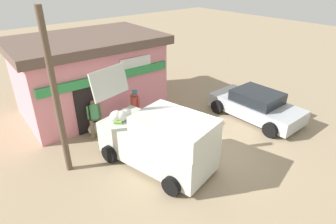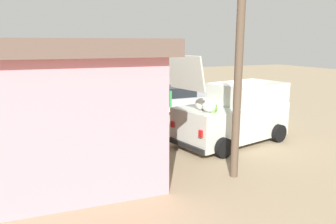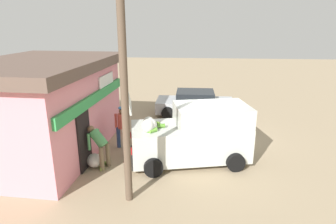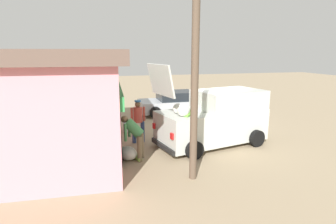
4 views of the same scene
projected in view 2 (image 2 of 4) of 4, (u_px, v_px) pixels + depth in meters
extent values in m
plane|color=#9E896B|center=(223.00, 128.00, 13.20)|extent=(60.00, 60.00, 0.00)
cube|color=pink|center=(68.00, 109.00, 9.21)|extent=(6.19, 4.17, 3.13)
cube|color=green|center=(136.00, 84.00, 9.76)|extent=(5.71, 0.39, 0.36)
cube|color=black|center=(146.00, 131.00, 9.01)|extent=(0.90, 0.10, 2.00)
cube|color=white|center=(125.00, 70.00, 10.90)|extent=(1.50, 0.13, 0.60)
cube|color=brown|center=(64.00, 47.00, 8.84)|extent=(6.72, 4.69, 0.37)
cube|color=silver|center=(232.00, 121.00, 11.19)|extent=(2.61, 4.31, 1.16)
cube|color=silver|center=(248.00, 93.00, 11.43)|extent=(2.21, 2.81, 0.70)
cube|color=black|center=(269.00, 91.00, 12.13)|extent=(1.49, 0.41, 0.53)
cube|color=silver|center=(185.00, 73.00, 9.60)|extent=(1.62, 0.62, 1.04)
ellipsoid|color=silver|center=(201.00, 104.00, 10.22)|extent=(0.44, 0.37, 0.37)
ellipsoid|color=silver|center=(209.00, 105.00, 10.03)|extent=(0.47, 0.39, 0.39)
ellipsoid|color=silver|center=(209.00, 105.00, 9.87)|extent=(0.50, 0.41, 0.41)
cylinder|color=#6EA32F|center=(203.00, 106.00, 10.59)|extent=(0.22, 0.29, 0.12)
cylinder|color=#5EB235|center=(210.00, 110.00, 9.89)|extent=(0.22, 0.18, 0.15)
cylinder|color=#6DB63B|center=(214.00, 110.00, 9.91)|extent=(0.30, 0.30, 0.14)
cylinder|color=#548F2E|center=(213.00, 107.00, 10.40)|extent=(0.20, 0.28, 0.14)
cube|color=black|center=(186.00, 146.00, 10.12)|extent=(1.66, 0.45, 0.16)
cube|color=red|center=(201.00, 134.00, 9.45)|extent=(0.15, 0.09, 0.20)
cube|color=red|center=(172.00, 124.00, 10.54)|extent=(0.15, 0.09, 0.20)
cylinder|color=black|center=(279.00, 133.00, 11.31)|extent=(0.35, 0.66, 0.62)
cylinder|color=black|center=(237.00, 122.00, 12.83)|extent=(0.35, 0.66, 0.62)
cylinder|color=black|center=(223.00, 148.00, 9.74)|extent=(0.35, 0.66, 0.62)
cylinder|color=black|center=(184.00, 134.00, 11.26)|extent=(0.35, 0.66, 0.62)
cube|color=#B2B7BC|center=(172.00, 102.00, 16.33)|extent=(1.87, 4.12, 0.61)
cube|color=#1E2328|center=(172.00, 91.00, 16.22)|extent=(1.63, 1.98, 0.48)
cylinder|color=black|center=(206.00, 106.00, 16.02)|extent=(0.22, 0.64, 0.63)
cylinder|color=black|center=(188.00, 100.00, 17.81)|extent=(0.22, 0.64, 0.63)
cylinder|color=black|center=(153.00, 111.00, 14.93)|extent=(0.22, 0.64, 0.63)
cylinder|color=black|center=(140.00, 104.00, 16.71)|extent=(0.22, 0.64, 0.63)
cylinder|color=navy|center=(156.00, 132.00, 11.17)|extent=(0.15, 0.15, 0.81)
cylinder|color=navy|center=(147.00, 133.00, 11.00)|extent=(0.15, 0.15, 0.81)
cylinder|color=#CC4C3F|center=(151.00, 112.00, 10.94)|extent=(0.37, 0.37, 0.58)
sphere|color=brown|center=(151.00, 101.00, 10.85)|extent=(0.22, 0.22, 0.22)
cylinder|color=#3872B2|center=(151.00, 97.00, 10.83)|extent=(0.24, 0.24, 0.05)
cylinder|color=#CC4C3F|center=(157.00, 111.00, 11.05)|extent=(0.09, 0.09, 0.55)
cylinder|color=#CC4C3F|center=(145.00, 113.00, 10.82)|extent=(0.09, 0.09, 0.55)
cylinder|color=#726047|center=(167.00, 149.00, 9.25)|extent=(0.15, 0.15, 0.84)
cylinder|color=#726047|center=(166.00, 146.00, 9.59)|extent=(0.15, 0.15, 0.84)
cylinder|color=#4C9959|center=(159.00, 127.00, 9.28)|extent=(0.55, 0.74, 0.66)
sphere|color=#8C6647|center=(149.00, 117.00, 9.20)|extent=(0.23, 0.23, 0.23)
cylinder|color=#4C9959|center=(152.00, 131.00, 9.05)|extent=(0.09, 0.09, 0.57)
cylinder|color=#4C9959|center=(152.00, 127.00, 9.52)|extent=(0.09, 0.09, 0.57)
ellipsoid|color=silver|center=(152.00, 155.00, 9.40)|extent=(0.85, 0.81, 0.44)
cylinder|color=#649E3F|center=(158.00, 158.00, 9.57)|extent=(0.30, 0.27, 0.12)
cylinder|color=olive|center=(160.00, 157.00, 9.64)|extent=(0.25, 0.27, 0.13)
cylinder|color=olive|center=(165.00, 161.00, 9.35)|extent=(0.26, 0.21, 0.14)
cylinder|color=silver|center=(130.00, 128.00, 12.45)|extent=(0.29, 0.29, 0.39)
cylinder|color=brown|center=(238.00, 74.00, 7.88)|extent=(0.20, 0.20, 5.36)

